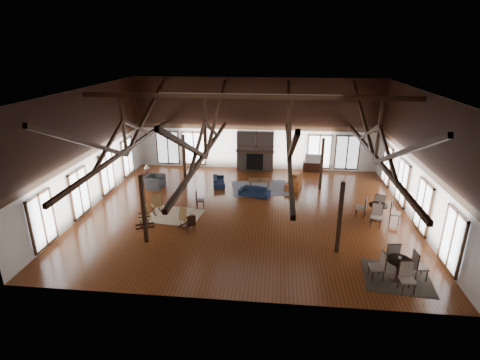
# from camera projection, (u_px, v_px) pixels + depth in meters

# --- Properties ---
(floor) EXTENTS (16.00, 16.00, 0.00)m
(floor) POSITION_uv_depth(u_px,v_px,m) (246.00, 211.00, 18.98)
(floor) COLOR #622F14
(floor) RESTS_ON ground
(ceiling) EXTENTS (16.00, 14.00, 0.02)m
(ceiling) POSITION_uv_depth(u_px,v_px,m) (247.00, 91.00, 16.90)
(ceiling) COLOR black
(ceiling) RESTS_ON wall_back
(wall_back) EXTENTS (16.00, 0.02, 6.00)m
(wall_back) POSITION_uv_depth(u_px,v_px,m) (256.00, 125.00, 24.48)
(wall_back) COLOR silver
(wall_back) RESTS_ON floor
(wall_front) EXTENTS (16.00, 0.02, 6.00)m
(wall_front) POSITION_uv_depth(u_px,v_px,m) (227.00, 219.00, 11.41)
(wall_front) COLOR silver
(wall_front) RESTS_ON floor
(wall_left) EXTENTS (0.02, 14.00, 6.00)m
(wall_left) POSITION_uv_depth(u_px,v_px,m) (88.00, 150.00, 18.71)
(wall_left) COLOR silver
(wall_left) RESTS_ON floor
(wall_right) EXTENTS (0.02, 14.00, 6.00)m
(wall_right) POSITION_uv_depth(u_px,v_px,m) (420.00, 160.00, 17.17)
(wall_right) COLOR silver
(wall_right) RESTS_ON floor
(roof_truss) EXTENTS (15.60, 14.07, 3.14)m
(roof_truss) POSITION_uv_depth(u_px,v_px,m) (247.00, 134.00, 17.59)
(roof_truss) COLOR black
(roof_truss) RESTS_ON wall_back
(post_grid) EXTENTS (8.16, 7.16, 3.05)m
(post_grid) POSITION_uv_depth(u_px,v_px,m) (247.00, 183.00, 18.45)
(post_grid) COLOR black
(post_grid) RESTS_ON floor
(fireplace) EXTENTS (2.50, 0.69, 2.60)m
(fireplace) POSITION_uv_depth(u_px,v_px,m) (255.00, 151.00, 24.76)
(fireplace) COLOR #63544B
(fireplace) RESTS_ON floor
(ceiling_fan) EXTENTS (1.60, 1.60, 0.75)m
(ceiling_fan) POSITION_uv_depth(u_px,v_px,m) (256.00, 145.00, 16.71)
(ceiling_fan) COLOR black
(ceiling_fan) RESTS_ON roof_truss
(sofa_navy_front) EXTENTS (1.82, 1.09, 0.50)m
(sofa_navy_front) POSITION_uv_depth(u_px,v_px,m) (254.00, 192.00, 20.79)
(sofa_navy_front) COLOR #131D35
(sofa_navy_front) RESTS_ON floor
(sofa_navy_left) EXTENTS (1.78, 0.96, 0.49)m
(sofa_navy_left) POSITION_uv_depth(u_px,v_px,m) (219.00, 181.00, 22.41)
(sofa_navy_left) COLOR #141F37
(sofa_navy_left) RESTS_ON floor
(sofa_orange) EXTENTS (2.14, 1.13, 0.59)m
(sofa_orange) POSITION_uv_depth(u_px,v_px,m) (294.00, 182.00, 22.17)
(sofa_orange) COLOR brown
(sofa_orange) RESTS_ON floor
(coffee_table) EXTENTS (1.33, 0.74, 0.49)m
(coffee_table) POSITION_uv_depth(u_px,v_px,m) (259.00, 181.00, 21.95)
(coffee_table) COLOR brown
(coffee_table) RESTS_ON floor
(vase) EXTENTS (0.21, 0.21, 0.17)m
(vase) POSITION_uv_depth(u_px,v_px,m) (261.00, 179.00, 21.83)
(vase) COLOR #B2B2B2
(vase) RESTS_ON coffee_table
(armchair) EXTENTS (1.22, 1.10, 0.73)m
(armchair) POSITION_uv_depth(u_px,v_px,m) (155.00, 182.00, 21.98)
(armchair) COLOR #302F32
(armchair) RESTS_ON floor
(side_table_lamp) EXTENTS (0.49, 0.49, 1.26)m
(side_table_lamp) POSITION_uv_depth(u_px,v_px,m) (147.00, 176.00, 22.54)
(side_table_lamp) COLOR black
(side_table_lamp) RESTS_ON floor
(rocking_chair_a) EXTENTS (0.82, 0.91, 1.04)m
(rocking_chair_a) POSITION_uv_depth(u_px,v_px,m) (157.00, 204.00, 18.63)
(rocking_chair_a) COLOR olive
(rocking_chair_a) RESTS_ON floor
(rocking_chair_b) EXTENTS (0.73, 0.86, 0.98)m
(rocking_chair_b) POSITION_uv_depth(u_px,v_px,m) (185.00, 217.00, 17.28)
(rocking_chair_b) COLOR olive
(rocking_chair_b) RESTS_ON floor
(rocking_chair_c) EXTENTS (0.94, 0.73, 1.07)m
(rocking_chair_c) POSITION_uv_depth(u_px,v_px,m) (146.00, 216.00, 17.30)
(rocking_chair_c) COLOR olive
(rocking_chair_c) RESTS_ON floor
(side_chair_a) EXTENTS (0.47, 0.47, 0.98)m
(side_chair_a) POSITION_uv_depth(u_px,v_px,m) (198.00, 198.00, 19.15)
(side_chair_a) COLOR black
(side_chair_a) RESTS_ON floor
(side_chair_b) EXTENTS (0.51, 0.51, 0.89)m
(side_chair_b) POSITION_uv_depth(u_px,v_px,m) (191.00, 223.00, 16.64)
(side_chair_b) COLOR black
(side_chair_b) RESTS_ON floor
(cafe_table_near) EXTENTS (2.08, 2.08, 1.07)m
(cafe_table_near) POSITION_uv_depth(u_px,v_px,m) (399.00, 266.00, 13.41)
(cafe_table_near) COLOR black
(cafe_table_near) RESTS_ON floor
(cafe_table_far) EXTENTS (2.10, 2.10, 1.07)m
(cafe_table_far) POSITION_uv_depth(u_px,v_px,m) (378.00, 209.00, 17.91)
(cafe_table_far) COLOR black
(cafe_table_far) RESTS_ON floor
(cup_near) EXTENTS (0.15, 0.15, 0.09)m
(cup_near) POSITION_uv_depth(u_px,v_px,m) (400.00, 258.00, 13.36)
(cup_near) COLOR #B2B2B2
(cup_near) RESTS_ON cafe_table_near
(cup_far) EXTENTS (0.14, 0.14, 0.09)m
(cup_far) POSITION_uv_depth(u_px,v_px,m) (380.00, 204.00, 17.86)
(cup_far) COLOR #B2B2B2
(cup_far) RESTS_ON cafe_table_far
(tv_console) EXTENTS (1.19, 0.44, 0.59)m
(tv_console) POSITION_uv_depth(u_px,v_px,m) (312.00, 167.00, 24.81)
(tv_console) COLOR black
(tv_console) RESTS_ON floor
(television) EXTENTS (1.06, 0.22, 0.60)m
(television) POSITION_uv_depth(u_px,v_px,m) (313.00, 158.00, 24.60)
(television) COLOR #B2B2B2
(television) RESTS_ON tv_console
(rug_tan) EXTENTS (2.80, 2.32, 0.01)m
(rug_tan) POSITION_uv_depth(u_px,v_px,m) (174.00, 215.00, 18.52)
(rug_tan) COLOR tan
(rug_tan) RESTS_ON floor
(rug_navy) EXTENTS (3.67, 3.00, 0.01)m
(rug_navy) POSITION_uv_depth(u_px,v_px,m) (261.00, 188.00, 21.99)
(rug_navy) COLOR #192246
(rug_navy) RESTS_ON floor
(rug_dark) EXTENTS (2.54, 2.35, 0.01)m
(rug_dark) POSITION_uv_depth(u_px,v_px,m) (397.00, 277.00, 13.64)
(rug_dark) COLOR black
(rug_dark) RESTS_ON floor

